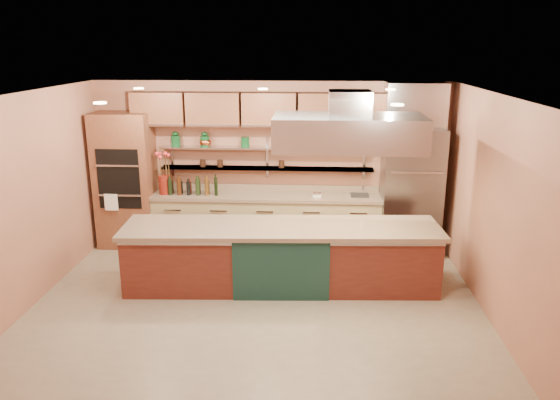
# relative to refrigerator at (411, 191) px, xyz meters

# --- Properties ---
(floor) EXTENTS (6.00, 5.00, 0.02)m
(floor) POSITION_rel_refrigerator_xyz_m (-2.35, -2.14, -1.06)
(floor) COLOR gray
(floor) RESTS_ON ground
(ceiling) EXTENTS (6.00, 5.00, 0.02)m
(ceiling) POSITION_rel_refrigerator_xyz_m (-2.35, -2.14, 1.75)
(ceiling) COLOR black
(ceiling) RESTS_ON wall_back
(wall_back) EXTENTS (6.00, 0.04, 2.80)m
(wall_back) POSITION_rel_refrigerator_xyz_m (-2.35, 0.36, 0.35)
(wall_back) COLOR #B17053
(wall_back) RESTS_ON floor
(wall_front) EXTENTS (6.00, 0.04, 2.80)m
(wall_front) POSITION_rel_refrigerator_xyz_m (-2.35, -4.64, 0.35)
(wall_front) COLOR #B17053
(wall_front) RESTS_ON floor
(wall_left) EXTENTS (0.04, 5.00, 2.80)m
(wall_left) POSITION_rel_refrigerator_xyz_m (-5.35, -2.14, 0.35)
(wall_left) COLOR #B17053
(wall_left) RESTS_ON floor
(wall_right) EXTENTS (0.04, 5.00, 2.80)m
(wall_right) POSITION_rel_refrigerator_xyz_m (0.65, -2.14, 0.35)
(wall_right) COLOR #B17053
(wall_right) RESTS_ON floor
(oven_stack) EXTENTS (0.95, 0.64, 2.30)m
(oven_stack) POSITION_rel_refrigerator_xyz_m (-4.80, 0.04, 0.10)
(oven_stack) COLOR brown
(oven_stack) RESTS_ON floor
(refrigerator) EXTENTS (0.95, 0.72, 2.10)m
(refrigerator) POSITION_rel_refrigerator_xyz_m (0.00, 0.00, 0.00)
(refrigerator) COLOR gray
(refrigerator) RESTS_ON floor
(back_counter) EXTENTS (3.84, 0.64, 0.93)m
(back_counter) POSITION_rel_refrigerator_xyz_m (-2.40, 0.06, -0.58)
(back_counter) COLOR tan
(back_counter) RESTS_ON floor
(wall_shelf_lower) EXTENTS (3.60, 0.26, 0.03)m
(wall_shelf_lower) POSITION_rel_refrigerator_xyz_m (-2.40, 0.23, 0.30)
(wall_shelf_lower) COLOR #B2B3B9
(wall_shelf_lower) RESTS_ON wall_back
(wall_shelf_upper) EXTENTS (3.60, 0.26, 0.03)m
(wall_shelf_upper) POSITION_rel_refrigerator_xyz_m (-2.40, 0.23, 0.65)
(wall_shelf_upper) COLOR #B2B3B9
(wall_shelf_upper) RESTS_ON wall_back
(upper_cabinets) EXTENTS (4.60, 0.36, 0.55)m
(upper_cabinets) POSITION_rel_refrigerator_xyz_m (-2.35, 0.18, 1.30)
(upper_cabinets) COLOR brown
(upper_cabinets) RESTS_ON wall_back
(range_hood) EXTENTS (2.00, 1.00, 0.45)m
(range_hood) POSITION_rel_refrigerator_xyz_m (-1.15, -1.52, 1.20)
(range_hood) COLOR #B2B3B9
(range_hood) RESTS_ON ceiling
(ceiling_downlights) EXTENTS (4.00, 2.80, 0.02)m
(ceiling_downlights) POSITION_rel_refrigerator_xyz_m (-2.35, -1.94, 1.72)
(ceiling_downlights) COLOR #FFE5A5
(ceiling_downlights) RESTS_ON ceiling
(island) EXTENTS (4.42, 1.17, 0.91)m
(island) POSITION_rel_refrigerator_xyz_m (-2.05, -1.52, -0.59)
(island) COLOR maroon
(island) RESTS_ON floor
(flower_vase) EXTENTS (0.22, 0.22, 0.33)m
(flower_vase) POSITION_rel_refrigerator_xyz_m (-4.13, 0.01, 0.04)
(flower_vase) COLOR maroon
(flower_vase) RESTS_ON back_counter
(oil_bottle_cluster) EXTENTS (0.93, 0.39, 0.29)m
(oil_bottle_cluster) POSITION_rel_refrigerator_xyz_m (-3.63, 0.01, 0.03)
(oil_bottle_cluster) COLOR black
(oil_bottle_cluster) RESTS_ON back_counter
(kitchen_scale) EXTENTS (0.17, 0.14, 0.08)m
(kitchen_scale) POSITION_rel_refrigerator_xyz_m (-1.54, 0.01, -0.08)
(kitchen_scale) COLOR white
(kitchen_scale) RESTS_ON back_counter
(bar_faucet) EXTENTS (0.03, 0.03, 0.20)m
(bar_faucet) POSITION_rel_refrigerator_xyz_m (-0.77, 0.11, -0.02)
(bar_faucet) COLOR silver
(bar_faucet) RESTS_ON back_counter
(copper_kettle) EXTENTS (0.20, 0.20, 0.13)m
(copper_kettle) POSITION_rel_refrigerator_xyz_m (-3.42, 0.23, 0.73)
(copper_kettle) COLOR #BB552B
(copper_kettle) RESTS_ON wall_shelf_upper
(green_canister) EXTENTS (0.16, 0.16, 0.17)m
(green_canister) POSITION_rel_refrigerator_xyz_m (-2.76, 0.23, 0.75)
(green_canister) COLOR #0E451D
(green_canister) RESTS_ON wall_shelf_upper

